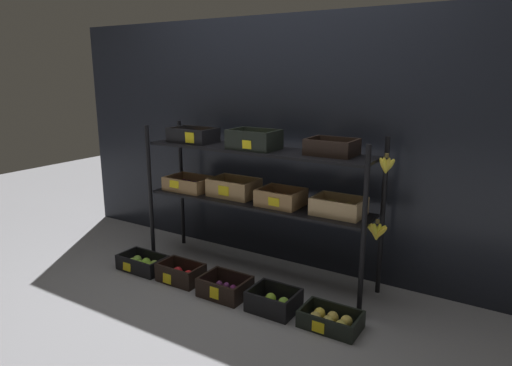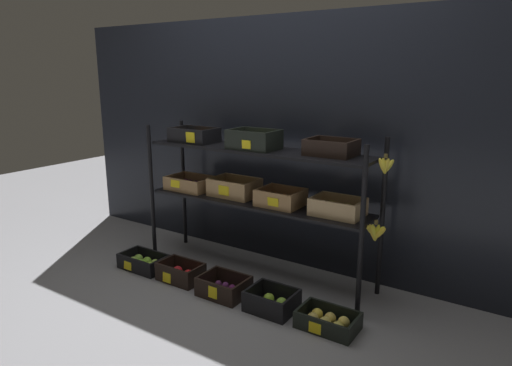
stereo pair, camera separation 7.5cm
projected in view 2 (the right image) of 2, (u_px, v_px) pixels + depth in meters
The scene contains 8 objects.
ground_plane at pixel (256, 273), 3.45m from camera, with size 10.00×10.00×0.00m, color gray.
storefront_wall at pixel (283, 143), 3.54m from camera, with size 4.15×0.12×1.89m, color black.
display_rack at pixel (255, 176), 3.28m from camera, with size 1.88×0.40×1.09m.
crate_ground_apple_green at pixel (144, 263), 3.52m from camera, with size 0.37×0.23×0.12m.
crate_ground_apple_red at pixel (181, 274), 3.32m from camera, with size 0.32×0.21×0.13m.
crate_ground_plum at pixel (224, 288), 3.10m from camera, with size 0.32×0.25×0.13m.
crate_ground_right_apple_green at pixel (272, 303), 2.90m from camera, with size 0.30×0.25×0.14m.
crate_ground_apple_gold at pixel (328, 321), 2.70m from camera, with size 0.35×0.23×0.11m.
Camera 2 is at (1.75, -2.66, 1.49)m, focal length 31.98 mm.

